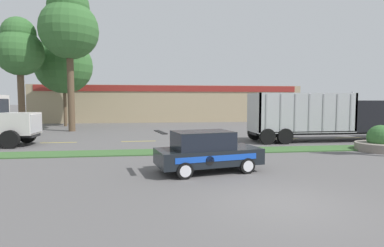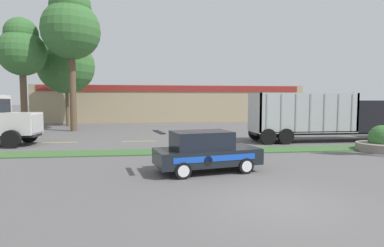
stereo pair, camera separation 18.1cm
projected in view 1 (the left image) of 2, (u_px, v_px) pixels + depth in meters
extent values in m
plane|color=#5B5959|center=(280.00, 203.00, 8.27)|extent=(600.00, 600.00, 0.00)
cube|color=#3D6633|center=(215.00, 151.00, 16.87)|extent=(120.00, 1.89, 0.06)
cube|color=yellow|center=(59.00, 143.00, 20.48)|extent=(2.40, 0.14, 0.01)
cube|color=yellow|center=(139.00, 141.00, 21.18)|extent=(2.40, 0.14, 0.01)
cube|color=yellow|center=(213.00, 140.00, 21.88)|extent=(2.40, 0.14, 0.01)
cube|color=yellow|center=(283.00, 139.00, 22.58)|extent=(2.40, 0.14, 0.01)
cube|color=yellow|center=(349.00, 138.00, 23.28)|extent=(2.40, 0.14, 0.01)
cube|color=black|center=(331.00, 132.00, 21.42)|extent=(11.75, 1.36, 0.18)
cube|color=black|center=(364.00, 116.00, 21.65)|extent=(2.81, 2.48, 2.18)
cube|color=black|center=(382.00, 110.00, 21.81)|extent=(0.04, 2.11, 0.98)
cylinder|color=silver|center=(352.00, 104.00, 20.60)|extent=(0.14, 0.14, 1.68)
cube|color=#B7B7BC|center=(300.00, 131.00, 21.09)|extent=(6.93, 2.48, 0.12)
cube|color=#B7B7BC|center=(345.00, 112.00, 21.44)|extent=(0.16, 2.48, 2.63)
cube|color=#B7B7BC|center=(254.00, 112.00, 20.56)|extent=(0.16, 2.48, 2.63)
cube|color=#B7B7BC|center=(309.00, 113.00, 19.85)|extent=(6.93, 0.16, 2.63)
cube|color=#B7B7BC|center=(293.00, 112.00, 22.15)|extent=(6.93, 0.16, 2.63)
cube|color=#A3A3A8|center=(266.00, 113.00, 19.37)|extent=(0.10, 0.04, 2.50)
cube|color=#A3A3A8|center=(281.00, 113.00, 19.50)|extent=(0.10, 0.04, 2.50)
cube|color=#A3A3A8|center=(295.00, 113.00, 19.63)|extent=(0.10, 0.04, 2.50)
cube|color=#A3A3A8|center=(310.00, 113.00, 19.75)|extent=(0.10, 0.04, 2.50)
cube|color=#A3A3A8|center=(324.00, 113.00, 19.88)|extent=(0.10, 0.04, 2.50)
cube|color=#A3A3A8|center=(337.00, 113.00, 20.01)|extent=(0.10, 0.04, 2.50)
cube|color=#A3A3A8|center=(351.00, 112.00, 20.14)|extent=(0.10, 0.04, 2.50)
cylinder|color=black|center=(380.00, 131.00, 23.26)|extent=(1.04, 0.30, 1.04)
cylinder|color=black|center=(267.00, 137.00, 19.53)|extent=(1.04, 0.30, 1.04)
cylinder|color=black|center=(255.00, 133.00, 21.95)|extent=(1.04, 0.30, 1.04)
cylinder|color=black|center=(285.00, 136.00, 19.69)|extent=(1.04, 0.30, 1.04)
cylinder|color=black|center=(271.00, 133.00, 22.11)|extent=(1.04, 0.30, 1.04)
cube|color=silver|center=(19.00, 123.00, 18.99)|extent=(2.09, 2.12, 1.38)
cube|color=#B7B7BC|center=(36.00, 123.00, 19.13)|extent=(0.06, 1.81, 1.17)
cube|color=black|center=(0.00, 108.00, 18.78)|extent=(0.04, 2.20, 1.13)
cylinder|color=black|center=(10.00, 140.00, 17.79)|extent=(1.10, 0.30, 1.10)
cylinder|color=black|center=(27.00, 135.00, 20.31)|extent=(1.10, 0.30, 1.10)
cube|color=black|center=(208.00, 156.00, 11.98)|extent=(4.39, 2.61, 0.63)
cube|color=black|center=(203.00, 140.00, 11.85)|extent=(2.54, 2.02, 0.65)
cube|color=black|center=(203.00, 132.00, 11.83)|extent=(2.54, 2.02, 0.04)
cube|color=black|center=(160.00, 132.00, 11.26)|extent=(0.49, 1.45, 0.03)
cube|color=blue|center=(218.00, 158.00, 11.12)|extent=(3.21, 0.69, 0.22)
cylinder|color=black|center=(210.00, 161.00, 11.02)|extent=(0.34, 0.08, 0.34)
cylinder|color=black|center=(247.00, 166.00, 11.61)|extent=(0.64, 0.32, 0.62)
cylinder|color=silver|center=(248.00, 166.00, 11.51)|extent=(0.42, 0.10, 0.43)
cylinder|color=black|center=(227.00, 158.00, 13.23)|extent=(0.64, 0.32, 0.62)
cylinder|color=silver|center=(226.00, 157.00, 13.33)|extent=(0.42, 0.10, 0.43)
cylinder|color=black|center=(185.00, 171.00, 10.77)|extent=(0.64, 0.32, 0.62)
cylinder|color=silver|center=(186.00, 171.00, 10.67)|extent=(0.42, 0.10, 0.43)
cylinder|color=black|center=(172.00, 162.00, 12.39)|extent=(0.64, 0.32, 0.62)
cylinder|color=silver|center=(171.00, 161.00, 12.49)|extent=(0.42, 0.10, 0.43)
cylinder|color=gray|center=(380.00, 147.00, 17.05)|extent=(2.65, 2.65, 0.46)
sphere|color=#386B33|center=(381.00, 138.00, 17.01)|extent=(1.46, 1.46, 1.46)
cube|color=tan|center=(169.00, 104.00, 46.21)|extent=(36.81, 12.00, 5.03)
cube|color=maroon|center=(171.00, 88.00, 40.08)|extent=(34.97, 0.10, 0.80)
cylinder|color=brown|center=(65.00, 104.00, 34.11)|extent=(0.36, 0.36, 5.16)
sphere|color=#386B33|center=(64.00, 65.00, 33.79)|extent=(6.30, 6.30, 6.30)
sphere|color=#386B33|center=(63.00, 43.00, 33.61)|extent=(4.41, 4.41, 4.41)
cylinder|color=brown|center=(71.00, 89.00, 28.20)|extent=(0.62, 0.62, 7.99)
sphere|color=#386B33|center=(69.00, 30.00, 27.80)|extent=(5.37, 5.37, 5.37)
sphere|color=#386B33|center=(68.00, 6.00, 27.65)|extent=(3.76, 3.76, 3.76)
cylinder|color=brown|center=(21.00, 98.00, 28.54)|extent=(0.60, 0.60, 6.26)
sphere|color=#386B33|center=(20.00, 52.00, 28.23)|extent=(4.36, 4.36, 4.36)
sphere|color=#386B33|center=(19.00, 33.00, 28.10)|extent=(3.05, 3.05, 3.05)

